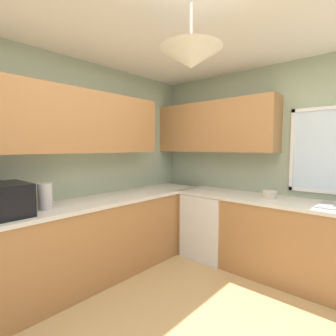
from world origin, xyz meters
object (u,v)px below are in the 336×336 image
microwave (4,200)px  bowl (269,194)px  dishwasher (210,225)px  kettle (45,196)px

microwave → bowl: size_ratio=2.93×
bowl → microwave: bearing=-121.9°
dishwasher → kettle: bearing=-108.0°
bowl → dishwasher: bearing=-177.8°
dishwasher → microwave: bearing=-105.9°
kettle → microwave: bearing=-93.3°
microwave → bowl: (1.46, 2.34, -0.10)m
dishwasher → microwave: (-0.66, -2.31, 0.62)m
dishwasher → kettle: (-0.64, -1.96, 0.61)m
dishwasher → kettle: kettle is taller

